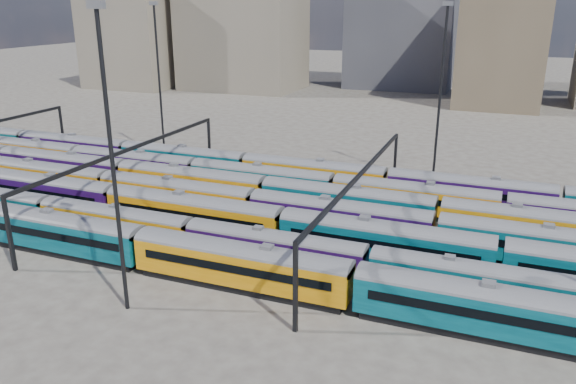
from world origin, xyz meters
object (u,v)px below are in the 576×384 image
(rake_0, at_px, (354,281))
(mast_2, at_px, (112,154))
(rake_1, at_px, (115,219))
(rake_2, at_px, (193,210))

(rake_0, bearing_deg, mast_2, -159.30)
(rake_1, xyz_separation_m, mast_2, (10.33, -12.00, 11.49))
(rake_0, relative_size, mast_2, 5.08)
(rake_2, bearing_deg, mast_2, -79.13)
(rake_2, bearing_deg, rake_1, -144.72)
(rake_2, bearing_deg, rake_0, -24.65)
(rake_0, relative_size, rake_1, 1.36)
(rake_1, distance_m, mast_2, 19.56)
(mast_2, bearing_deg, rake_0, 20.70)
(rake_0, height_order, mast_2, mast_2)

